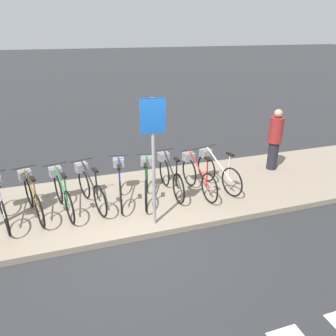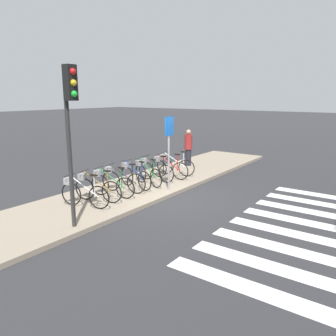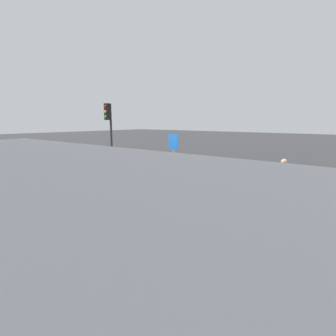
{
  "view_description": "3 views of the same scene",
  "coord_description": "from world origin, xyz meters",
  "px_view_note": "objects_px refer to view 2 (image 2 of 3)",
  "views": [
    {
      "loc": [
        -0.97,
        -4.84,
        3.56
      ],
      "look_at": [
        0.78,
        0.47,
        1.15
      ],
      "focal_mm": 35.0,
      "sensor_mm": 36.0,
      "label": 1
    },
    {
      "loc": [
        -7.93,
        -5.72,
        3.15
      ],
      "look_at": [
        0.47,
        0.34,
        0.85
      ],
      "focal_mm": 35.0,
      "sensor_mm": 36.0,
      "label": 2
    },
    {
      "loc": [
        6.6,
        -7.68,
        3.01
      ],
      "look_at": [
        -0.51,
        1.15,
        0.96
      ],
      "focal_mm": 28.0,
      "sensor_mm": 36.0,
      "label": 3
    }
  ],
  "objects_px": {
    "parked_bicycle_0": "(82,192)",
    "traffic_light": "(70,114)",
    "parked_bicycle_5": "(146,172)",
    "sign_post": "(169,141)",
    "parked_bicycle_8": "(173,164)",
    "parked_bicycle_4": "(134,175)",
    "parked_bicycle_2": "(110,183)",
    "parked_bicycle_3": "(121,179)",
    "parked_bicycle_7": "(167,167)",
    "parked_bicycle_6": "(154,169)",
    "parked_bicycle_1": "(95,187)",
    "pedestrian": "(188,147)"
  },
  "relations": [
    {
      "from": "parked_bicycle_1",
      "to": "parked_bicycle_2",
      "type": "bearing_deg",
      "value": -2.77
    },
    {
      "from": "parked_bicycle_2",
      "to": "parked_bicycle_3",
      "type": "distance_m",
      "value": 0.56
    },
    {
      "from": "parked_bicycle_2",
      "to": "pedestrian",
      "type": "distance_m",
      "value": 5.32
    },
    {
      "from": "parked_bicycle_5",
      "to": "parked_bicycle_7",
      "type": "height_order",
      "value": "same"
    },
    {
      "from": "parked_bicycle_0",
      "to": "parked_bicycle_4",
      "type": "xyz_separation_m",
      "value": [
        2.3,
        0.14,
        0.0
      ]
    },
    {
      "from": "parked_bicycle_2",
      "to": "sign_post",
      "type": "xyz_separation_m",
      "value": [
        1.62,
        -1.06,
        1.2
      ]
    },
    {
      "from": "parked_bicycle_1",
      "to": "parked_bicycle_0",
      "type": "bearing_deg",
      "value": -171.45
    },
    {
      "from": "parked_bicycle_6",
      "to": "traffic_light",
      "type": "relative_size",
      "value": 0.42
    },
    {
      "from": "parked_bicycle_3",
      "to": "parked_bicycle_4",
      "type": "height_order",
      "value": "same"
    },
    {
      "from": "parked_bicycle_7",
      "to": "sign_post",
      "type": "bearing_deg",
      "value": -142.12
    },
    {
      "from": "parked_bicycle_2",
      "to": "parked_bicycle_7",
      "type": "height_order",
      "value": "same"
    },
    {
      "from": "parked_bicycle_1",
      "to": "traffic_light",
      "type": "xyz_separation_m",
      "value": [
        -1.59,
        -1.14,
        2.21
      ]
    },
    {
      "from": "parked_bicycle_6",
      "to": "parked_bicycle_7",
      "type": "relative_size",
      "value": 1.0
    },
    {
      "from": "parked_bicycle_3",
      "to": "parked_bicycle_7",
      "type": "xyz_separation_m",
      "value": [
        2.34,
        -0.14,
        0.0
      ]
    },
    {
      "from": "parked_bicycle_0",
      "to": "parked_bicycle_3",
      "type": "height_order",
      "value": "same"
    },
    {
      "from": "parked_bicycle_4",
      "to": "parked_bicycle_6",
      "type": "bearing_deg",
      "value": 1.44
    },
    {
      "from": "parked_bicycle_6",
      "to": "parked_bicycle_0",
      "type": "bearing_deg",
      "value": -177.21
    },
    {
      "from": "parked_bicycle_1",
      "to": "traffic_light",
      "type": "height_order",
      "value": "traffic_light"
    },
    {
      "from": "parked_bicycle_0",
      "to": "sign_post",
      "type": "relative_size",
      "value": 0.64
    },
    {
      "from": "parked_bicycle_0",
      "to": "sign_post",
      "type": "height_order",
      "value": "sign_post"
    },
    {
      "from": "parked_bicycle_0",
      "to": "parked_bicycle_5",
      "type": "height_order",
      "value": "same"
    },
    {
      "from": "parked_bicycle_5",
      "to": "parked_bicycle_7",
      "type": "distance_m",
      "value": 1.15
    },
    {
      "from": "parked_bicycle_1",
      "to": "parked_bicycle_5",
      "type": "xyz_separation_m",
      "value": [
        2.3,
        -0.04,
        0.0
      ]
    },
    {
      "from": "parked_bicycle_2",
      "to": "parked_bicycle_5",
      "type": "xyz_separation_m",
      "value": [
        1.74,
        -0.01,
        0.0
      ]
    },
    {
      "from": "parked_bicycle_3",
      "to": "traffic_light",
      "type": "distance_m",
      "value": 3.68
    },
    {
      "from": "parked_bicycle_4",
      "to": "sign_post",
      "type": "bearing_deg",
      "value": -68.97
    },
    {
      "from": "parked_bicycle_7",
      "to": "sign_post",
      "type": "relative_size",
      "value": 0.65
    },
    {
      "from": "parked_bicycle_0",
      "to": "parked_bicycle_3",
      "type": "xyz_separation_m",
      "value": [
        1.67,
        0.12,
        0.0
      ]
    },
    {
      "from": "parked_bicycle_7",
      "to": "sign_post",
      "type": "xyz_separation_m",
      "value": [
        -1.27,
        -0.98,
        1.2
      ]
    },
    {
      "from": "parked_bicycle_5",
      "to": "parked_bicycle_8",
      "type": "xyz_separation_m",
      "value": [
        1.67,
        0.04,
        0.0
      ]
    },
    {
      "from": "parked_bicycle_1",
      "to": "parked_bicycle_8",
      "type": "xyz_separation_m",
      "value": [
        3.97,
        -0.0,
        0.0
      ]
    },
    {
      "from": "parked_bicycle_2",
      "to": "parked_bicycle_8",
      "type": "xyz_separation_m",
      "value": [
        3.41,
        0.02,
        0.0
      ]
    },
    {
      "from": "sign_post",
      "to": "parked_bicycle_3",
      "type": "bearing_deg",
      "value": 133.48
    },
    {
      "from": "parked_bicycle_2",
      "to": "traffic_light",
      "type": "height_order",
      "value": "traffic_light"
    },
    {
      "from": "parked_bicycle_7",
      "to": "traffic_light",
      "type": "bearing_deg",
      "value": -168.41
    },
    {
      "from": "parked_bicycle_1",
      "to": "pedestrian",
      "type": "bearing_deg",
      "value": 4.77
    },
    {
      "from": "parked_bicycle_3",
      "to": "pedestrian",
      "type": "relative_size",
      "value": 0.96
    },
    {
      "from": "parked_bicycle_4",
      "to": "parked_bicycle_7",
      "type": "bearing_deg",
      "value": -5.26
    },
    {
      "from": "parked_bicycle_5",
      "to": "parked_bicycle_8",
      "type": "height_order",
      "value": "same"
    },
    {
      "from": "parked_bicycle_5",
      "to": "sign_post",
      "type": "bearing_deg",
      "value": -96.48
    },
    {
      "from": "parked_bicycle_8",
      "to": "sign_post",
      "type": "height_order",
      "value": "sign_post"
    },
    {
      "from": "parked_bicycle_0",
      "to": "pedestrian",
      "type": "relative_size",
      "value": 0.96
    },
    {
      "from": "parked_bicycle_1",
      "to": "parked_bicycle_2",
      "type": "relative_size",
      "value": 0.99
    },
    {
      "from": "parked_bicycle_0",
      "to": "parked_bicycle_1",
      "type": "height_order",
      "value": "same"
    },
    {
      "from": "parked_bicycle_6",
      "to": "parked_bicycle_3",
      "type": "bearing_deg",
      "value": -178.63
    },
    {
      "from": "traffic_light",
      "to": "sign_post",
      "type": "xyz_separation_m",
      "value": [
        3.78,
        0.05,
        -1.01
      ]
    },
    {
      "from": "parked_bicycle_0",
      "to": "parked_bicycle_8",
      "type": "height_order",
      "value": "same"
    },
    {
      "from": "parked_bicycle_3",
      "to": "parked_bicycle_6",
      "type": "relative_size",
      "value": 0.97
    },
    {
      "from": "parked_bicycle_0",
      "to": "traffic_light",
      "type": "xyz_separation_m",
      "value": [
        -1.04,
        -1.05,
        2.21
      ]
    },
    {
      "from": "parked_bicycle_1",
      "to": "parked_bicycle_4",
      "type": "distance_m",
      "value": 1.74
    }
  ]
}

